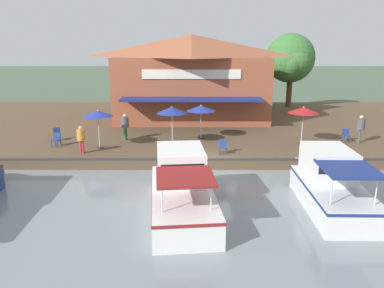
% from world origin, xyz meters
% --- Properties ---
extents(ground_plane, '(220.00, 220.00, 0.00)m').
position_xyz_m(ground_plane, '(0.00, 0.00, 0.00)').
color(ground_plane, '#4C5B47').
extents(quay_deck, '(22.00, 56.00, 0.60)m').
position_xyz_m(quay_deck, '(-11.00, 0.00, 0.30)').
color(quay_deck, brown).
rests_on(quay_deck, ground).
extents(quay_edge_fender, '(0.20, 50.40, 0.10)m').
position_xyz_m(quay_edge_fender, '(-0.10, 0.00, 0.65)').
color(quay_edge_fender, '#2D2D33').
rests_on(quay_edge_fender, quay_deck).
extents(waterfront_restaurant, '(11.51, 13.04, 7.09)m').
position_xyz_m(waterfront_restaurant, '(-13.54, -0.99, 4.21)').
color(waterfront_restaurant, brown).
rests_on(waterfront_restaurant, quay_deck).
extents(patio_umbrella_mid_patio_left, '(1.93, 1.93, 2.51)m').
position_xyz_m(patio_umbrella_mid_patio_left, '(-3.39, -2.20, 2.85)').
color(patio_umbrella_mid_patio_left, '#B7B7B7').
rests_on(patio_umbrella_mid_patio_left, quay_deck).
extents(patio_umbrella_mid_patio_right, '(1.95, 1.95, 2.43)m').
position_xyz_m(patio_umbrella_mid_patio_right, '(-3.78, 6.14, 2.79)').
color(patio_umbrella_mid_patio_right, '#B7B7B7').
rests_on(patio_umbrella_mid_patio_right, quay_deck).
extents(patio_umbrella_near_quay_edge, '(1.94, 1.94, 2.34)m').
position_xyz_m(patio_umbrella_near_quay_edge, '(-4.98, -0.35, 2.71)').
color(patio_umbrella_near_quay_edge, '#B7B7B7').
rests_on(patio_umbrella_near_quay_edge, quay_deck).
extents(patio_umbrella_back_row, '(1.83, 1.83, 2.39)m').
position_xyz_m(patio_umbrella_back_row, '(-2.71, -6.68, 2.76)').
color(patio_umbrella_back_row, '#B7B7B7').
rests_on(patio_umbrella_back_row, quay_deck).
extents(cafe_chair_under_first_umbrella, '(0.46, 0.46, 0.85)m').
position_xyz_m(cafe_chair_under_first_umbrella, '(-4.33, 9.23, 1.08)').
color(cafe_chair_under_first_umbrella, navy).
rests_on(cafe_chair_under_first_umbrella, quay_deck).
extents(cafe_chair_facing_river, '(0.53, 0.53, 0.85)m').
position_xyz_m(cafe_chair_facing_river, '(-3.15, -9.50, 1.08)').
color(cafe_chair_facing_river, navy).
rests_on(cafe_chair_facing_river, quay_deck).
extents(cafe_chair_back_row_seat, '(0.46, 0.46, 0.85)m').
position_xyz_m(cafe_chair_back_row_seat, '(-1.41, 0.87, 1.08)').
color(cafe_chair_back_row_seat, navy).
rests_on(cafe_chair_back_row_seat, quay_deck).
extents(cafe_chair_far_corner_seat, '(0.57, 0.57, 0.85)m').
position_xyz_m(cafe_chair_far_corner_seat, '(-4.64, -9.99, 1.08)').
color(cafe_chair_far_corner_seat, navy).
rests_on(cafe_chair_far_corner_seat, quay_deck).
extents(person_mid_patio, '(0.50, 0.50, 1.77)m').
position_xyz_m(person_mid_patio, '(-4.77, -5.42, 1.72)').
color(person_mid_patio, '#337547').
rests_on(person_mid_patio, quay_deck).
extents(person_near_entrance, '(0.51, 0.51, 1.82)m').
position_xyz_m(person_near_entrance, '(-4.01, 9.99, 1.75)').
color(person_near_entrance, '#4C4C56').
rests_on(person_near_entrance, quay_deck).
extents(person_at_quay_edge, '(0.46, 0.46, 1.64)m').
position_xyz_m(person_at_quay_edge, '(-1.53, -7.44, 1.62)').
color(person_at_quay_edge, '#B23338').
rests_on(person_at_quay_edge, quay_deck).
extents(motorboat_outer_channel, '(6.40, 2.43, 2.40)m').
position_xyz_m(motorboat_outer_channel, '(4.46, 4.97, 0.96)').
color(motorboat_outer_channel, silver).
rests_on(motorboat_outer_channel, river_water).
extents(motorboat_fourth_along, '(7.40, 3.08, 2.50)m').
position_xyz_m(motorboat_fourth_along, '(4.87, -1.40, 0.97)').
color(motorboat_fourth_along, white).
rests_on(motorboat_fourth_along, river_water).
extents(mooring_post, '(0.22, 0.22, 1.03)m').
position_xyz_m(mooring_post, '(-0.35, -1.99, 1.12)').
color(mooring_post, '#473323').
rests_on(mooring_post, quay_deck).
extents(tree_behind_restaurant, '(5.18, 4.94, 7.38)m').
position_xyz_m(tree_behind_restaurant, '(-19.06, 8.86, 5.38)').
color(tree_behind_restaurant, brown).
rests_on(tree_behind_restaurant, quay_deck).
extents(tree_downstream_bank, '(4.16, 3.96, 6.70)m').
position_xyz_m(tree_downstream_bank, '(-18.51, 8.96, 5.21)').
color(tree_downstream_bank, brown).
rests_on(tree_downstream_bank, quay_deck).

